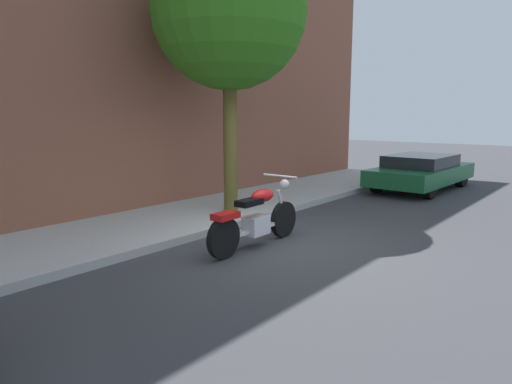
% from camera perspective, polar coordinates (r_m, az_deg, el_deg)
% --- Properties ---
extents(ground_plane, '(60.00, 60.00, 0.00)m').
position_cam_1_polar(ground_plane, '(7.80, 3.01, -6.57)').
color(ground_plane, '#38383D').
extents(sidewalk, '(19.08, 2.51, 0.14)m').
position_cam_1_polar(sidewalk, '(9.45, -9.45, -3.34)').
color(sidewalk, '#AFAFAF').
rests_on(sidewalk, ground).
extents(motorcycle, '(2.25, 0.70, 1.14)m').
position_cam_1_polar(motorcycle, '(7.51, -0.04, -3.46)').
color(motorcycle, black).
rests_on(motorcycle, ground).
extents(parked_car_green, '(4.21, 1.88, 1.03)m').
position_cam_1_polar(parked_car_green, '(14.12, 20.14, 2.50)').
color(parked_car_green, black).
rests_on(parked_car_green, ground).
extents(street_tree, '(3.15, 3.15, 5.82)m').
position_cam_1_polar(street_tree, '(9.75, -3.42, 21.76)').
color(street_tree, brown).
rests_on(street_tree, ground).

